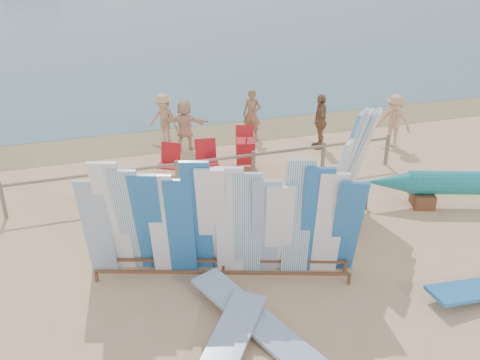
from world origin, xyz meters
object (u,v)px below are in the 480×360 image
object	(u,v)px
beach_chair_left	(169,167)
side_surfboard_rack	(347,173)
vendor_table	(327,202)
stroller	(245,153)
beachgoer_7	(252,114)
beachgoer_extra_0	(394,121)
beachgoer_5	(185,125)
flat_board_a	(254,326)
beach_chair_right	(207,164)
beachgoer_10	(320,121)
beachgoer_3	(164,119)
main_surfboard_rack	(222,225)

from	to	relation	value
beach_chair_left	side_surfboard_rack	bearing A→B (deg)	-17.37
vendor_table	beach_chair_left	xyz separation A→B (m)	(-2.95, 3.49, -0.16)
stroller	beachgoer_7	bearing A→B (deg)	81.97
beachgoer_extra_0	beachgoer_5	bearing A→B (deg)	-147.29
flat_board_a	beach_chair_right	xyz separation A→B (m)	(0.88, 6.26, 0.27)
side_surfboard_rack	stroller	distance (m)	3.90
beach_chair_left	beachgoer_10	bearing A→B (deg)	41.85
vendor_table	beachgoer_10	xyz separation A→B (m)	(1.85, 4.15, 0.43)
beachgoer_extra_0	beach_chair_left	bearing A→B (deg)	-130.78
flat_board_a	beachgoer_5	world-z (taller)	beachgoer_5
beach_chair_left	beachgoer_7	xyz separation A→B (m)	(3.10, 2.07, 0.56)
beach_chair_left	stroller	size ratio (longest dim) A/B	0.74
beach_chair_left	beachgoer_3	world-z (taller)	beachgoer_3
beach_chair_right	vendor_table	bearing A→B (deg)	-53.13
stroller	beachgoer_10	distance (m)	2.88
main_surfboard_rack	beachgoer_3	bearing A→B (deg)	106.85
stroller	beachgoer_extra_0	distance (m)	4.93
stroller	beachgoer_5	size ratio (longest dim) A/B	0.76
beachgoer_10	beach_chair_right	bearing A→B (deg)	-62.26
flat_board_a	beachgoer_3	xyz separation A→B (m)	(0.22, 8.93, 0.80)
beachgoer_10	beachgoer_7	xyz separation A→B (m)	(-1.70, 1.40, -0.03)
main_surfboard_rack	beachgoer_extra_0	world-z (taller)	main_surfboard_rack
beach_chair_left	beachgoer_5	distance (m)	2.08
side_surfboard_rack	main_surfboard_rack	bearing A→B (deg)	154.49
flat_board_a	beach_chair_left	distance (m)	6.42
main_surfboard_rack	beach_chair_left	bearing A→B (deg)	109.86
stroller	side_surfboard_rack	bearing A→B (deg)	-58.53
vendor_table	beach_chair_left	distance (m)	4.57
vendor_table	beachgoer_extra_0	xyz separation A→B (m)	(4.05, 3.55, 0.40)
vendor_table	beachgoer_7	distance (m)	5.57
flat_board_a	beach_chair_right	world-z (taller)	beach_chair_right
side_surfboard_rack	beachgoer_10	size ratio (longest dim) A/B	1.70
beachgoer_5	side_surfboard_rack	bearing A→B (deg)	133.29
main_surfboard_rack	flat_board_a	bearing A→B (deg)	-67.25
beach_chair_left	beachgoer_5	world-z (taller)	beachgoer_5
flat_board_a	beachgoer_5	xyz separation A→B (m)	(0.73, 8.23, 0.78)
beach_chair_left	beachgoer_7	size ratio (longest dim) A/B	0.54
beachgoer_10	beachgoer_7	size ratio (longest dim) A/B	1.04
beach_chair_right	stroller	xyz separation A→B (m)	(1.07, -0.10, 0.21)
beachgoer_7	main_surfboard_rack	bearing A→B (deg)	-76.56
vendor_table	flat_board_a	bearing A→B (deg)	-130.69
beach_chair_left	vendor_table	bearing A→B (deg)	-15.78
flat_board_a	beachgoer_extra_0	distance (m)	9.47
stroller	beachgoer_7	size ratio (longest dim) A/B	0.73
side_surfboard_rack	stroller	xyz separation A→B (m)	(-1.04, 3.67, -0.80)
flat_board_a	vendor_table	bearing A→B (deg)	23.57
vendor_table	beach_chair_right	bearing A→B (deg)	123.15
vendor_table	side_surfboard_rack	bearing A→B (deg)	-64.03
vendor_table	beachgoer_10	bearing A→B (deg)	69.05
beach_chair_left	beachgoer_5	bearing A→B (deg)	98.45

